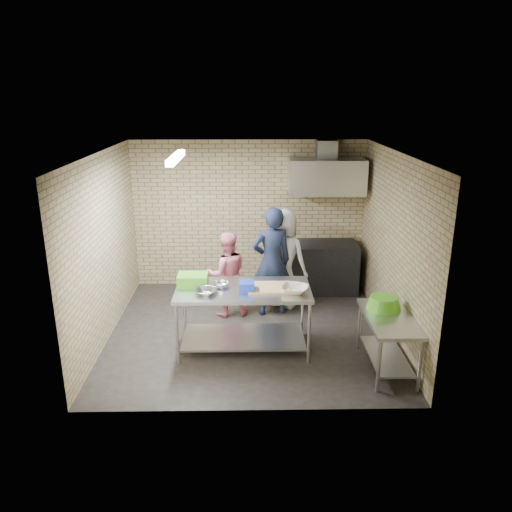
{
  "coord_description": "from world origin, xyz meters",
  "views": [
    {
      "loc": [
        -0.03,
        -6.93,
        3.51
      ],
      "look_at": [
        0.1,
        0.2,
        1.15
      ],
      "focal_mm": 35.11,
      "sensor_mm": 36.0,
      "label": 1
    }
  ],
  "objects": [
    {
      "name": "back_wall",
      "position": [
        0.0,
        2.0,
        1.35
      ],
      "size": [
        4.2,
        0.06,
        2.7
      ],
      "primitive_type": "cube",
      "color": "tan",
      "rests_on": "ground"
    },
    {
      "name": "mixing_bowl_a",
      "position": [
        -0.59,
        -0.74,
        0.96
      ],
      "size": [
        0.37,
        0.37,
        0.07
      ],
      "primitive_type": "imported",
      "rotation": [
        0.0,
        0.0,
        -0.33
      ],
      "color": "#B0B2B7",
      "rests_on": "prep_table"
    },
    {
      "name": "bottle_red",
      "position": [
        1.4,
        1.89,
        2.03
      ],
      "size": [
        0.07,
        0.07,
        0.18
      ],
      "primitive_type": "cylinder",
      "color": "#B22619",
      "rests_on": "wall_shelf"
    },
    {
      "name": "woman_white",
      "position": [
        0.57,
        0.98,
        0.85
      ],
      "size": [
        0.99,
        0.9,
        1.7
      ],
      "primitive_type": "imported",
      "rotation": [
        0.0,
        0.0,
        2.59
      ],
      "color": "silver",
      "rests_on": "floor"
    },
    {
      "name": "fluorescent_fixture",
      "position": [
        -1.0,
        0.0,
        2.64
      ],
      "size": [
        0.1,
        1.25,
        0.08
      ],
      "primitive_type": "cube",
      "color": "white",
      "rests_on": "ceiling"
    },
    {
      "name": "prep_table",
      "position": [
        -0.09,
        -0.54,
        0.46
      ],
      "size": [
        1.85,
        0.93,
        0.93
      ],
      "primitive_type": "cube",
      "color": "#B4B6BB",
      "rests_on": "floor"
    },
    {
      "name": "wall_shelf",
      "position": [
        1.65,
        1.89,
        1.92
      ],
      "size": [
        0.8,
        0.2,
        0.04
      ],
      "primitive_type": "cube",
      "color": "#3F2B19",
      "rests_on": "back_wall"
    },
    {
      "name": "blue_tub",
      "position": [
        -0.04,
        -0.64,
        0.99
      ],
      "size": [
        0.21,
        0.21,
        0.13
      ],
      "primitive_type": "cube",
      "color": "#1A36C6",
      "rests_on": "prep_table"
    },
    {
      "name": "mixing_bowl_b",
      "position": [
        -0.39,
        -0.49,
        0.96
      ],
      "size": [
        0.28,
        0.28,
        0.07
      ],
      "primitive_type": "imported",
      "rotation": [
        0.0,
        0.0,
        -0.33
      ],
      "color": "silver",
      "rests_on": "prep_table"
    },
    {
      "name": "man_navy",
      "position": [
        0.36,
        0.67,
        0.9
      ],
      "size": [
        0.74,
        0.58,
        1.8
      ],
      "primitive_type": "imported",
      "rotation": [
        0.0,
        0.0,
        3.39
      ],
      "color": "black",
      "rests_on": "floor"
    },
    {
      "name": "hood_duct",
      "position": [
        1.35,
        1.85,
        2.55
      ],
      "size": [
        0.35,
        0.3,
        0.3
      ],
      "primitive_type": "cube",
      "color": "#A5A8AD",
      "rests_on": "back_wall"
    },
    {
      "name": "front_wall",
      "position": [
        0.0,
        -2.0,
        1.35
      ],
      "size": [
        4.2,
        0.06,
        2.7
      ],
      "primitive_type": "cube",
      "color": "tan",
      "rests_on": "ground"
    },
    {
      "name": "range_hood",
      "position": [
        1.35,
        1.7,
        2.1
      ],
      "size": [
        1.3,
        0.6,
        0.6
      ],
      "primitive_type": "cube",
      "color": "silver",
      "rests_on": "back_wall"
    },
    {
      "name": "green_crate",
      "position": [
        -0.79,
        -0.42,
        1.01
      ],
      "size": [
        0.41,
        0.31,
        0.16
      ],
      "primitive_type": "cube",
      "color": "green",
      "rests_on": "prep_table"
    },
    {
      "name": "cutting_board",
      "position": [
        0.26,
        -0.56,
        0.94
      ],
      "size": [
        0.57,
        0.43,
        0.03
      ],
      "primitive_type": "cube",
      "color": "#D3B57A",
      "rests_on": "prep_table"
    },
    {
      "name": "right_wall",
      "position": [
        2.1,
        0.0,
        1.35
      ],
      "size": [
        0.06,
        4.0,
        2.7
      ],
      "primitive_type": "cube",
      "color": "tan",
      "rests_on": "ground"
    },
    {
      "name": "side_counter",
      "position": [
        1.8,
        -1.1,
        0.38
      ],
      "size": [
        0.6,
        1.2,
        0.75
      ],
      "primitive_type": "cube",
      "color": "silver",
      "rests_on": "floor"
    },
    {
      "name": "bottle_green",
      "position": [
        1.8,
        1.89,
        2.02
      ],
      "size": [
        0.06,
        0.06,
        0.15
      ],
      "primitive_type": "cylinder",
      "color": "green",
      "rests_on": "wall_shelf"
    },
    {
      "name": "left_wall",
      "position": [
        -2.1,
        0.0,
        1.35
      ],
      "size": [
        0.06,
        4.0,
        2.7
      ],
      "primitive_type": "cube",
      "color": "tan",
      "rests_on": "ground"
    },
    {
      "name": "green_basin",
      "position": [
        1.78,
        -0.85,
        0.83
      ],
      "size": [
        0.46,
        0.46,
        0.17
      ],
      "primitive_type": null,
      "color": "#59C626",
      "rests_on": "side_counter"
    },
    {
      "name": "woman_pink",
      "position": [
        -0.36,
        0.63,
        0.7
      ],
      "size": [
        0.78,
        0.66,
        1.4
      ],
      "primitive_type": "imported",
      "rotation": [
        0.0,
        0.0,
        3.35
      ],
      "color": "#DD7588",
      "rests_on": "floor"
    },
    {
      "name": "stove",
      "position": [
        1.35,
        1.65,
        0.45
      ],
      "size": [
        1.2,
        0.7,
        0.9
      ],
      "primitive_type": "cube",
      "color": "black",
      "rests_on": "floor"
    },
    {
      "name": "floor",
      "position": [
        0.0,
        0.0,
        0.0
      ],
      "size": [
        4.2,
        4.2,
        0.0
      ],
      "primitive_type": "plane",
      "color": "black",
      "rests_on": "ground"
    },
    {
      "name": "ceramic_bowl",
      "position": [
        0.61,
        -0.69,
        0.97
      ],
      "size": [
        0.45,
        0.45,
        0.09
      ],
      "primitive_type": "imported",
      "rotation": [
        0.0,
        0.0,
        -0.33
      ],
      "color": "beige",
      "rests_on": "prep_table"
    },
    {
      "name": "ceiling",
      "position": [
        0.0,
        0.0,
        2.7
      ],
      "size": [
        4.2,
        4.2,
        0.0
      ],
      "primitive_type": "plane",
      "rotation": [
        3.14,
        0.0,
        0.0
      ],
      "color": "black",
      "rests_on": "ground"
    }
  ]
}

